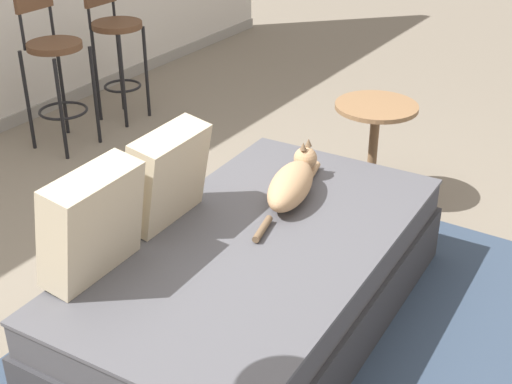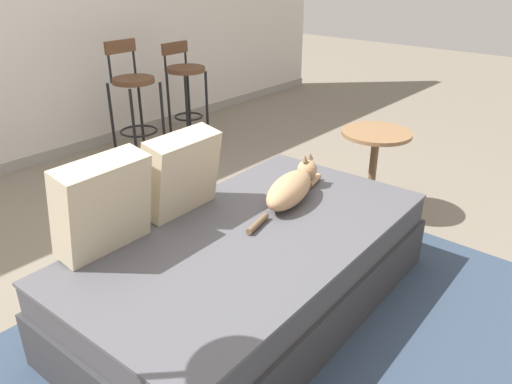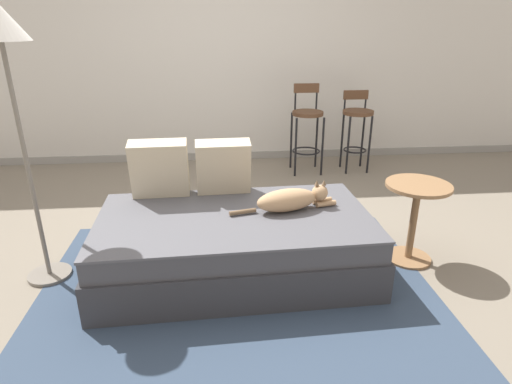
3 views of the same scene
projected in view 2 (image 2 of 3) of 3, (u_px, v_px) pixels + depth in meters
name	position (u px, v px, depth m)	size (l,w,h in m)	color
ground_plane	(197.00, 275.00, 2.73)	(16.00, 16.00, 0.00)	slate
wall_baseboard_trim	(8.00, 167.00, 4.00)	(8.00, 0.02, 0.09)	gray
area_rug	(300.00, 332.00, 2.31)	(2.51, 2.10, 0.01)	#334256
couch	(251.00, 269.00, 2.40)	(1.85, 1.07, 0.42)	#353539
throw_pillow_corner	(102.00, 205.00, 2.09)	(0.41, 0.22, 0.42)	beige
throw_pillow_middle	(181.00, 173.00, 2.41)	(0.40, 0.22, 0.41)	beige
cat	(292.00, 187.00, 2.57)	(0.74, 0.26, 0.19)	tan
bar_stool_near_window	(134.00, 94.00, 4.08)	(0.34, 0.34, 0.97)	black
bar_stool_by_doorway	(185.00, 81.00, 4.47)	(0.34, 0.34, 0.89)	black
side_table	(373.00, 162.00, 3.22)	(0.44, 0.44, 0.58)	olive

